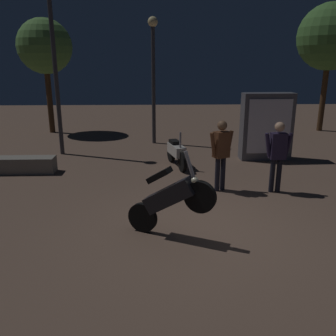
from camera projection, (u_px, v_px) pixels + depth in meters
The scene contains 11 objects.
ground_plane at pixel (201, 230), 6.73m from camera, with size 40.00×40.00×0.00m, color brown.
motorcycle_black_foreground at pixel (170, 198), 6.23m from camera, with size 1.53×0.82×1.63m.
motorcycle_white_parked_left at pixel (176, 152), 10.64m from camera, with size 0.53×1.63×1.11m.
person_rider_beside at pixel (221, 149), 8.48m from camera, with size 0.64×0.37×1.72m.
person_bystander_far at pixel (278, 151), 8.39m from camera, with size 0.67×0.25×1.70m.
streetlamp_near at pixel (54, 51), 11.25m from camera, with size 0.36×0.36×5.28m.
streetlamp_far at pixel (153, 64), 12.99m from camera, with size 0.36×0.36×4.55m.
tree_left_bg at pixel (330, 37), 15.16m from camera, with size 2.78×2.78×5.41m.
tree_center_bg at pixel (45, 47), 14.87m from camera, with size 2.26×2.26×4.76m.
kiosk_billboard at pixel (267, 127), 11.29m from camera, with size 1.61×0.58×2.10m.
planter_wall_low at pixel (9, 165), 10.08m from camera, with size 2.57×0.50×0.45m.
Camera 1 is at (-0.83, -6.08, 3.04)m, focal length 38.26 mm.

